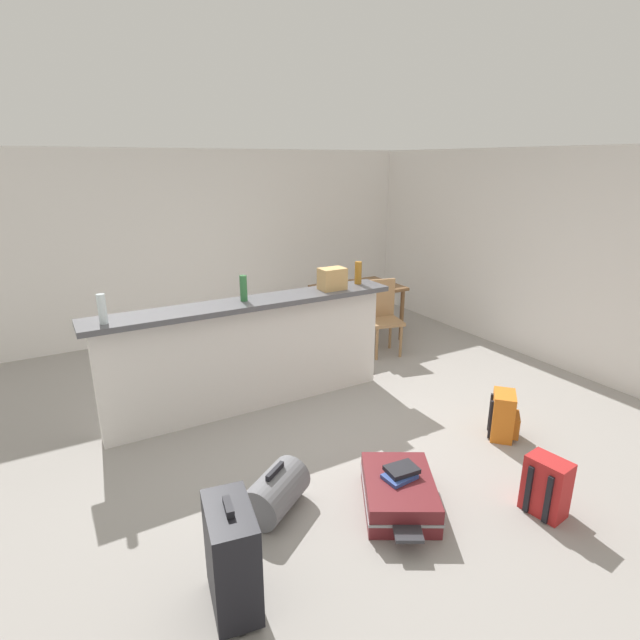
% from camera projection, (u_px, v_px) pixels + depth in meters
% --- Properties ---
extents(ground_plane, '(13.00, 13.00, 0.05)m').
position_uv_depth(ground_plane, '(321.00, 415.00, 4.85)').
color(ground_plane, gray).
extents(wall_back, '(6.60, 0.10, 2.50)m').
position_uv_depth(wall_back, '(213.00, 242.00, 6.98)').
color(wall_back, silver).
rests_on(wall_back, ground_plane).
extents(wall_right, '(0.10, 6.00, 2.50)m').
position_uv_depth(wall_right, '(522.00, 253.00, 6.15)').
color(wall_right, silver).
rests_on(wall_right, ground_plane).
extents(partition_half_wall, '(2.80, 0.20, 1.05)m').
position_uv_depth(partition_half_wall, '(251.00, 358.00, 4.81)').
color(partition_half_wall, silver).
rests_on(partition_half_wall, ground_plane).
extents(bar_countertop, '(2.96, 0.40, 0.05)m').
position_uv_depth(bar_countertop, '(249.00, 304.00, 4.64)').
color(bar_countertop, '#4C4C51').
rests_on(bar_countertop, partition_half_wall).
extents(bottle_clear, '(0.07, 0.07, 0.24)m').
position_uv_depth(bottle_clear, '(102.00, 309.00, 3.95)').
color(bottle_clear, silver).
rests_on(bottle_clear, bar_countertop).
extents(bottle_green, '(0.07, 0.07, 0.24)m').
position_uv_depth(bottle_green, '(244.00, 288.00, 4.60)').
color(bottle_green, '#2D6B38').
rests_on(bottle_green, bar_countertop).
extents(bottle_amber, '(0.08, 0.08, 0.24)m').
position_uv_depth(bottle_amber, '(358.00, 273.00, 5.24)').
color(bottle_amber, '#9E661E').
rests_on(bottle_amber, bar_countertop).
extents(grocery_bag, '(0.26, 0.18, 0.22)m').
position_uv_depth(grocery_bag, '(332.00, 279.00, 5.01)').
color(grocery_bag, tan).
rests_on(grocery_bag, bar_countertop).
extents(dining_table, '(1.10, 0.80, 0.74)m').
position_uv_depth(dining_table, '(358.00, 293.00, 6.67)').
color(dining_table, brown).
rests_on(dining_table, ground_plane).
extents(dining_chair_near_partition, '(0.48, 0.48, 0.93)m').
position_uv_depth(dining_chair_near_partition, '(382.00, 313.00, 6.24)').
color(dining_chair_near_partition, '#9E754C').
rests_on(dining_chair_near_partition, ground_plane).
extents(suitcase_flat_maroon, '(0.77, 0.88, 0.22)m').
position_uv_depth(suitcase_flat_maroon, '(399.00, 493.00, 3.50)').
color(suitcase_flat_maroon, maroon).
rests_on(suitcase_flat_maroon, ground_plane).
extents(duffel_bag_grey, '(0.57, 0.52, 0.34)m').
position_uv_depth(duffel_bag_grey, '(276.00, 492.00, 3.45)').
color(duffel_bag_grey, slate).
rests_on(duffel_bag_grey, ground_plane).
extents(backpack_orange, '(0.34, 0.34, 0.42)m').
position_uv_depth(backpack_orange, '(504.00, 416.00, 4.36)').
color(backpack_orange, orange).
rests_on(backpack_orange, ground_plane).
extents(suitcase_upright_black, '(0.31, 0.47, 0.67)m').
position_uv_depth(suitcase_upright_black, '(232.00, 557.00, 2.65)').
color(suitcase_upright_black, black).
rests_on(suitcase_upright_black, ground_plane).
extents(backpack_red, '(0.28, 0.30, 0.42)m').
position_uv_depth(backpack_red, '(547.00, 487.00, 3.42)').
color(backpack_red, red).
rests_on(backpack_red, ground_plane).
extents(book_stack, '(0.27, 0.20, 0.06)m').
position_uv_depth(book_stack, '(401.00, 473.00, 3.49)').
color(book_stack, '#334C99').
rests_on(book_stack, suitcase_flat_maroon).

